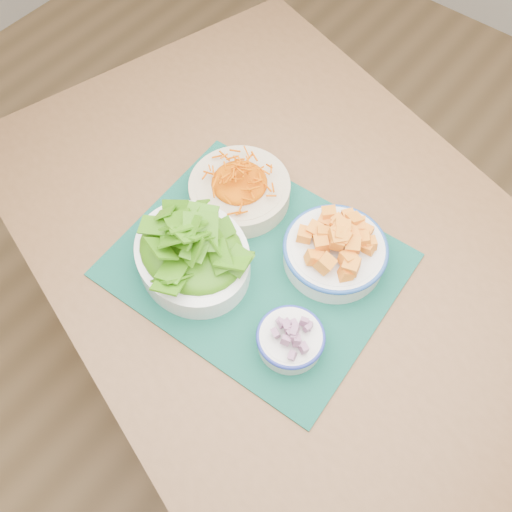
{
  "coord_description": "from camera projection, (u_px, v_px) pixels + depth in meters",
  "views": [
    {
      "loc": [
        0.55,
        -0.43,
        1.7
      ],
      "look_at": [
        0.21,
        -0.0,
        0.78
      ],
      "focal_mm": 40.0,
      "sensor_mm": 36.0,
      "label": 1
    }
  ],
  "objects": [
    {
      "name": "placemat",
      "position": [
        256.0,
        265.0,
        1.09
      ],
      "size": [
        0.53,
        0.44,
        0.0
      ],
      "primitive_type": "cube",
      "rotation": [
        0.0,
        0.0,
        0.06
      ],
      "color": "#08352B",
      "rests_on": "table"
    },
    {
      "name": "lettuce_bowl",
      "position": [
        191.0,
        250.0,
        1.04
      ],
      "size": [
        0.29,
        0.27,
        0.12
      ],
      "rotation": [
        0.0,
        0.0,
        -0.32
      ],
      "color": "white",
      "rests_on": "placemat"
    },
    {
      "name": "onion_bowl",
      "position": [
        291.0,
        338.0,
        0.98
      ],
      "size": [
        0.14,
        0.14,
        0.06
      ],
      "rotation": [
        0.0,
        0.0,
        -0.22
      ],
      "color": "silver",
      "rests_on": "placemat"
    },
    {
      "name": "ground",
      "position": [
        206.0,
        348.0,
        1.8
      ],
      "size": [
        4.0,
        4.0,
        0.0
      ],
      "primitive_type": "plane",
      "color": "#AB8353",
      "rests_on": "ground"
    },
    {
      "name": "squash_bowl",
      "position": [
        336.0,
        248.0,
        1.06
      ],
      "size": [
        0.2,
        0.2,
        0.09
      ],
      "rotation": [
        0.0,
        0.0,
        0.04
      ],
      "color": "silver",
      "rests_on": "placemat"
    },
    {
      "name": "carrot_bowl",
      "position": [
        240.0,
        186.0,
        1.14
      ],
      "size": [
        0.23,
        0.23,
        0.08
      ],
      "rotation": [
        0.0,
        0.0,
        -0.13
      ],
      "color": "#C3B291",
      "rests_on": "placemat"
    },
    {
      "name": "table",
      "position": [
        293.0,
        271.0,
        1.19
      ],
      "size": [
        1.52,
        1.22,
        0.75
      ],
      "rotation": [
        0.0,
        0.0,
        -0.28
      ],
      "color": "brown",
      "rests_on": "ground"
    }
  ]
}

